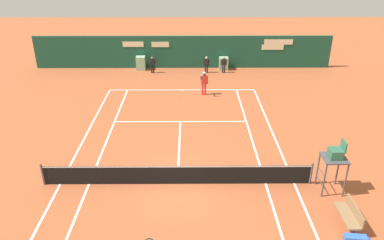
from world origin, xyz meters
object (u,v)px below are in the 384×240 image
at_px(umpire_chair, 335,157).
at_px(player_on_baseline, 204,81).
at_px(ball_kid_right_post, 152,64).
at_px(tennis_ball_by_sideline, 245,137).
at_px(ball_kid_centre_post, 224,64).
at_px(tennis_ball_near_service_line, 179,96).
at_px(tennis_ball_mid_court, 218,103).
at_px(player_bench, 350,214).
at_px(equipment_bag, 358,240).
at_px(ball_kid_left_post, 206,64).

relative_size(umpire_chair, player_on_baseline, 1.31).
relative_size(ball_kid_right_post, tennis_ball_by_sideline, 20.26).
xyz_separation_m(ball_kid_right_post, ball_kid_centre_post, (5.86, -0.00, -0.02)).
xyz_separation_m(tennis_ball_near_service_line, tennis_ball_mid_court, (2.65, -1.31, 0.00)).
height_order(umpire_chair, player_bench, umpire_chair).
bearing_deg(ball_kid_centre_post, player_bench, 109.22).
relative_size(umpire_chair, tennis_ball_by_sideline, 36.33).
xyz_separation_m(equipment_bag, ball_kid_centre_post, (-3.29, 19.28, 0.61)).
distance_m(ball_kid_centre_post, tennis_ball_near_service_line, 6.26).
height_order(tennis_ball_near_service_line, tennis_ball_mid_court, same).
bearing_deg(equipment_bag, player_on_baseline, 109.45).
height_order(player_on_baseline, ball_kid_centre_post, player_on_baseline).
distance_m(umpire_chair, ball_kid_centre_post, 16.43).
bearing_deg(ball_kid_right_post, tennis_ball_near_service_line, 115.93).
relative_size(umpire_chair, ball_kid_left_post, 1.80).
height_order(ball_kid_right_post, tennis_ball_by_sideline, ball_kid_right_post).
bearing_deg(player_on_baseline, ball_kid_left_post, -93.76).
bearing_deg(player_bench, ball_kid_left_post, 14.61).
xyz_separation_m(ball_kid_right_post, tennis_ball_by_sideline, (6.16, -11.17, -0.76)).
xyz_separation_m(equipment_bag, player_on_baseline, (-5.10, 14.44, 0.85)).
distance_m(equipment_bag, tennis_ball_by_sideline, 8.64).
xyz_separation_m(player_bench, ball_kid_centre_post, (-3.33, 18.27, 0.26)).
height_order(player_bench, tennis_ball_by_sideline, player_bench).
height_order(player_on_baseline, tennis_ball_by_sideline, player_on_baseline).
xyz_separation_m(equipment_bag, tennis_ball_near_service_line, (-6.84, 14.17, -0.13)).
distance_m(ball_kid_left_post, tennis_ball_by_sideline, 11.33).
bearing_deg(tennis_ball_near_service_line, tennis_ball_by_sideline, -57.61).
relative_size(tennis_ball_near_service_line, tennis_ball_by_sideline, 1.00).
xyz_separation_m(equipment_bag, ball_kid_right_post, (-9.15, 19.28, 0.63)).
bearing_deg(ball_kid_left_post, equipment_bag, 114.05).
bearing_deg(ball_kid_left_post, tennis_ball_near_service_line, 77.82).
relative_size(player_on_baseline, ball_kid_right_post, 1.37).
bearing_deg(tennis_ball_by_sideline, tennis_ball_near_service_line, 122.39).
bearing_deg(tennis_ball_mid_court, tennis_ball_near_service_line, 153.64).
relative_size(equipment_bag, tennis_ball_by_sideline, 13.78).
relative_size(player_on_baseline, ball_kid_left_post, 1.37).
xyz_separation_m(equipment_bag, tennis_ball_by_sideline, (-2.99, 8.11, -0.13)).
distance_m(equipment_bag, ball_kid_centre_post, 19.57).
xyz_separation_m(umpire_chair, equipment_bag, (-0.03, -3.21, -1.51)).
height_order(player_bench, player_on_baseline, player_on_baseline).
bearing_deg(umpire_chair, ball_kid_right_post, 29.75).
bearing_deg(ball_kid_centre_post, tennis_ball_mid_court, 90.99).
relative_size(ball_kid_right_post, tennis_ball_near_service_line, 20.26).
bearing_deg(ball_kid_left_post, tennis_ball_by_sideline, 109.11).
height_order(ball_kid_right_post, tennis_ball_near_service_line, ball_kid_right_post).
relative_size(equipment_bag, ball_kid_right_post, 0.68).
distance_m(ball_kid_right_post, tennis_ball_mid_court, 8.15).
xyz_separation_m(player_bench, ball_kid_left_post, (-4.76, 18.27, 0.28)).
distance_m(umpire_chair, tennis_ball_near_service_line, 13.04).
bearing_deg(tennis_ball_near_service_line, equipment_bag, -64.25).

